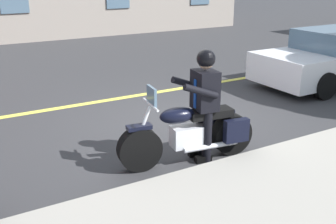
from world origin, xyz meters
The scene contains 4 objects.
ground_plane centered at (0.00, 0.00, 0.00)m, with size 80.00×80.00×0.00m, color #333335.
lane_center_stripe centered at (0.00, -2.00, 0.01)m, with size 60.00×0.16×0.01m, color #E5DB4C.
motorcycle_main centered at (0.67, 1.56, 0.45)m, with size 2.22×0.79×1.26m.
rider_main centered at (0.48, 1.58, 1.04)m, with size 0.67×0.61×1.74m.
Camera 1 is at (3.88, 6.36, 2.82)m, focal length 43.42 mm.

